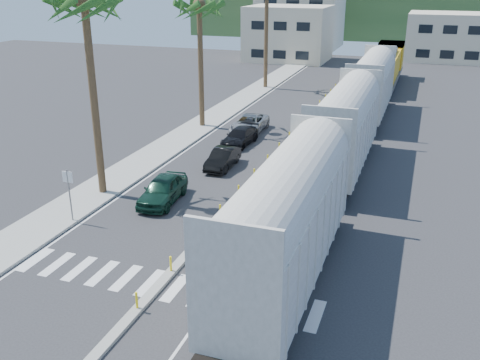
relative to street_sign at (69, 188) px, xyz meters
name	(u,v)px	position (x,y,z in m)	size (l,w,h in m)	color
ground	(181,263)	(7.30, -2.00, -1.97)	(140.00, 140.00, 0.00)	#28282B
sidewalk	(213,117)	(-1.20, 23.00, -1.90)	(3.00, 90.00, 0.15)	gray
rails	(366,123)	(12.30, 26.00, -1.94)	(1.56, 100.00, 0.06)	black
median	(289,141)	(7.30, 17.96, -1.88)	(0.45, 60.00, 0.85)	gray
crosswalk	(161,285)	(7.30, -4.00, -1.97)	(14.00, 2.20, 0.01)	silver
lane_markings	(280,124)	(5.15, 23.00, -1.97)	(9.42, 90.00, 0.01)	silver
freight_train	(357,110)	(12.30, 18.48, 0.93)	(3.00, 60.94, 5.85)	#B0ACA1
street_sign	(69,188)	(0.00, 0.00, 0.00)	(0.60, 0.08, 3.00)	slate
buildings	(330,26)	(0.89, 69.66, 2.39)	(38.00, 27.00, 10.00)	beige
hillside	(386,7)	(7.30, 98.00, 4.03)	(80.00, 20.00, 12.00)	#385628
car_lead	(163,190)	(3.32, 4.08, -1.20)	(2.22, 4.69, 1.55)	#103124
car_second	(223,158)	(4.47, 10.76, -1.31)	(1.48, 4.04, 1.32)	black
car_third	(240,137)	(3.82, 16.10, -1.33)	(2.07, 4.54, 1.29)	black
car_rear	(249,124)	(3.37, 19.79, -1.26)	(2.45, 5.18, 1.43)	#A2A4A7
cyclist	(207,268)	(9.14, -3.24, -1.20)	(0.81, 2.01, 2.37)	#9EA0A5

